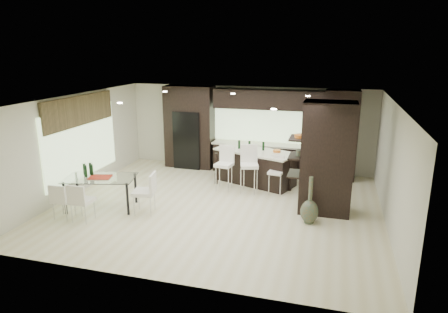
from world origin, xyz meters
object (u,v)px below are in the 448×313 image
(kitchen_island, at_px, (255,167))
(bench, at_px, (249,173))
(dining_table, at_px, (101,193))
(chair_near, at_px, (83,203))
(stool_left, at_px, (224,173))
(chair_end, at_px, (144,195))
(chair_far, at_px, (64,202))
(floor_vase, at_px, (310,200))
(stool_right, at_px, (276,179))
(stool_mid, at_px, (249,174))

(kitchen_island, height_order, bench, kitchen_island)
(dining_table, relative_size, chair_near, 1.97)
(stool_left, height_order, chair_end, stool_left)
(dining_table, height_order, chair_far, dining_table)
(stool_left, bearing_deg, kitchen_island, 57.53)
(kitchen_island, height_order, chair_end, kitchen_island)
(bench, bearing_deg, kitchen_island, -23.88)
(kitchen_island, height_order, floor_vase, floor_vase)
(bench, xyz_separation_m, chair_end, (-1.91, -3.10, 0.24))
(stool_right, height_order, floor_vase, floor_vase)
(stool_mid, bearing_deg, chair_far, -159.19)
(kitchen_island, distance_m, chair_near, 4.98)
(floor_vase, bearing_deg, chair_near, -165.76)
(kitchen_island, bearing_deg, chair_far, -115.34)
(stool_left, xyz_separation_m, stool_right, (1.45, 0.03, -0.07))
(stool_left, distance_m, stool_right, 1.45)
(stool_left, bearing_deg, floor_vase, -24.50)
(floor_vase, distance_m, chair_near, 5.21)
(stool_right, bearing_deg, kitchen_island, 139.45)
(kitchen_island, height_order, chair_far, kitchen_island)
(stool_right, height_order, chair_far, stool_right)
(stool_right, distance_m, chair_end, 3.57)
(bench, height_order, floor_vase, floor_vase)
(kitchen_island, relative_size, dining_table, 1.41)
(stool_mid, height_order, bench, stool_mid)
(stool_mid, bearing_deg, chair_near, -154.92)
(kitchen_island, height_order, stool_right, kitchen_island)
(stool_left, xyz_separation_m, bench, (0.51, 0.98, -0.28))
(kitchen_island, distance_m, dining_table, 4.43)
(bench, distance_m, chair_end, 3.65)
(stool_left, height_order, stool_right, stool_left)
(bench, bearing_deg, floor_vase, -42.40)
(stool_left, xyz_separation_m, floor_vase, (2.48, -1.62, 0.05))
(floor_vase, bearing_deg, chair_end, -172.66)
(bench, bearing_deg, stool_right, -34.65)
(chair_far, bearing_deg, dining_table, 54.19)
(stool_mid, xyz_separation_m, stool_right, (0.73, 0.04, -0.10))
(dining_table, height_order, chair_near, chair_near)
(kitchen_island, xyz_separation_m, chair_near, (-3.30, -3.73, -0.07))
(bench, xyz_separation_m, chair_far, (-3.61, -3.86, 0.17))
(floor_vase, height_order, chair_far, floor_vase)
(stool_mid, relative_size, dining_table, 0.63)
(chair_end, bearing_deg, bench, -42.85)
(floor_vase, bearing_deg, stool_mid, 137.45)
(dining_table, relative_size, chair_end, 1.80)
(dining_table, bearing_deg, stool_right, 14.20)
(stool_left, relative_size, chair_far, 1.27)
(chair_near, height_order, chair_far, chair_near)
(chair_near, bearing_deg, stool_right, 36.65)
(stool_mid, bearing_deg, kitchen_island, 73.85)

